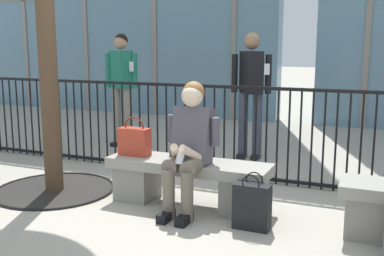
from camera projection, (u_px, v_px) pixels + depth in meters
The scene contains 8 objects.
ground_plane at pixel (188, 205), 4.48m from camera, with size 60.00×60.00×0.00m, color #A8A091.
stone_bench at pixel (188, 179), 4.44m from camera, with size 1.60×0.44×0.45m.
seated_person_with_phone at pixel (189, 143), 4.23m from camera, with size 0.52×0.66×1.21m.
handbag_on_bench at pixel (134, 141), 4.60m from camera, with size 0.31×0.14×0.39m.
shopping_bag at pixel (252, 206), 3.89m from camera, with size 0.31×0.15×0.48m.
bystander_at_railing at pixel (251, 86), 6.22m from camera, with size 0.55×0.44×1.71m.
bystander_further_back at pixel (122, 81), 6.98m from camera, with size 0.55×0.38×1.71m.
plaza_railing at pixel (224, 132), 5.32m from camera, with size 9.97×0.04×1.09m.
Camera 1 is at (1.74, -3.91, 1.53)m, focal length 43.12 mm.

